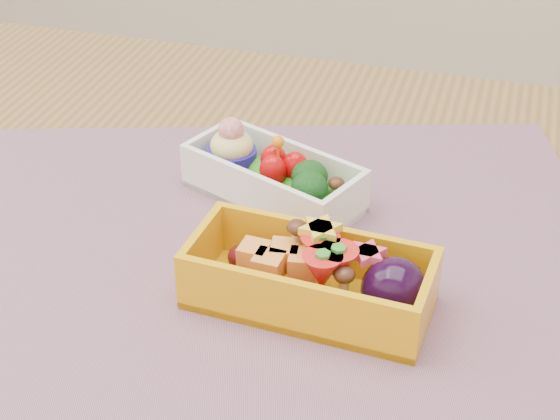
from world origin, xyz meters
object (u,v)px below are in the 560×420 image
(placemat, at_px, (269,252))
(table, at_px, (250,357))
(bento_white, at_px, (273,177))
(bento_yellow, at_px, (315,277))

(placemat, bearing_deg, table, -124.34)
(bento_white, relative_size, bento_yellow, 0.93)
(placemat, height_order, bento_yellow, bento_yellow)
(placemat, height_order, bento_white, bento_white)
(placemat, bearing_deg, bento_yellow, -47.32)
(table, xyz_separation_m, bento_yellow, (0.06, -0.04, 0.13))
(table, bearing_deg, bento_white, 94.38)
(table, distance_m, bento_yellow, 0.15)
(placemat, distance_m, bento_white, 0.08)
(bento_white, bearing_deg, bento_yellow, -39.34)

